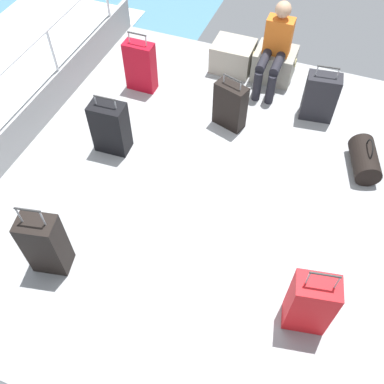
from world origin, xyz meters
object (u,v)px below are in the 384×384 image
(suitcase_3, at_px, (320,97))
(duffel_bag, at_px, (365,159))
(suitcase_1, at_px, (310,303))
(cargo_crate_1, at_px, (274,64))
(cargo_crate_0, at_px, (233,56))
(passenger_seated, at_px, (275,46))
(suitcase_0, at_px, (110,127))
(suitcase_4, at_px, (140,67))
(suitcase_2, at_px, (45,244))
(suitcase_5, at_px, (230,106))

(suitcase_3, relative_size, duffel_bag, 1.23)
(suitcase_3, bearing_deg, suitcase_1, -81.49)
(cargo_crate_1, bearing_deg, cargo_crate_0, -178.15)
(cargo_crate_1, bearing_deg, suitcase_1, -71.40)
(suitcase_1, bearing_deg, cargo_crate_1, 108.60)
(passenger_seated, relative_size, suitcase_0, 1.46)
(passenger_seated, bearing_deg, cargo_crate_0, 164.05)
(passenger_seated, relative_size, suitcase_3, 1.49)
(suitcase_1, height_order, suitcase_4, suitcase_1)
(suitcase_4, relative_size, duffel_bag, 1.34)
(cargo_crate_0, distance_m, suitcase_2, 3.69)
(suitcase_0, xyz_separation_m, suitcase_2, (0.18, -1.62, 0.03))
(cargo_crate_0, relative_size, duffel_bag, 0.97)
(passenger_seated, xyz_separation_m, duffel_bag, (1.39, -1.12, -0.45))
(suitcase_0, distance_m, suitcase_1, 2.88)
(cargo_crate_0, xyz_separation_m, suitcase_5, (0.31, -1.12, 0.10))
(duffel_bag, bearing_deg, suitcase_3, 133.81)
(suitcase_0, bearing_deg, suitcase_2, -83.64)
(cargo_crate_1, height_order, duffel_bag, duffel_bag)
(suitcase_3, bearing_deg, passenger_seated, 149.64)
(suitcase_0, bearing_deg, suitcase_5, 37.18)
(suitcase_0, height_order, duffel_bag, suitcase_0)
(suitcase_0, bearing_deg, suitcase_1, -27.20)
(suitcase_2, height_order, suitcase_5, suitcase_2)
(cargo_crate_0, xyz_separation_m, suitcase_4, (-1.01, -0.85, 0.14))
(suitcase_3, distance_m, suitcase_4, 2.33)
(suitcase_5, relative_size, duffel_bag, 1.16)
(cargo_crate_1, relative_size, suitcase_0, 0.75)
(suitcase_4, distance_m, duffel_bag, 3.03)
(suitcase_3, height_order, suitcase_5, suitcase_3)
(cargo_crate_0, distance_m, passenger_seated, 0.73)
(suitcase_2, bearing_deg, duffel_bag, 41.43)
(suitcase_3, bearing_deg, cargo_crate_1, 139.76)
(suitcase_3, bearing_deg, suitcase_0, -146.62)
(duffel_bag, bearing_deg, passenger_seated, 141.09)
(suitcase_2, bearing_deg, suitcase_1, 7.17)
(suitcase_5, bearing_deg, cargo_crate_1, 76.41)
(suitcase_0, bearing_deg, cargo_crate_1, 54.59)
(passenger_seated, distance_m, suitcase_5, 1.04)
(suitcase_2, bearing_deg, suitcase_0, 96.36)
(suitcase_1, distance_m, suitcase_5, 2.61)
(cargo_crate_1, distance_m, suitcase_4, 1.83)
(passenger_seated, distance_m, suitcase_1, 3.36)
(suitcase_3, bearing_deg, cargo_crate_0, 155.74)
(passenger_seated, bearing_deg, cargo_crate_1, 90.00)
(suitcase_1, distance_m, suitcase_3, 2.77)
(passenger_seated, relative_size, suitcase_4, 1.36)
(cargo_crate_1, relative_size, suitcase_4, 0.70)
(suitcase_1, distance_m, duffel_bag, 2.06)
(cargo_crate_1, relative_size, passenger_seated, 0.51)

